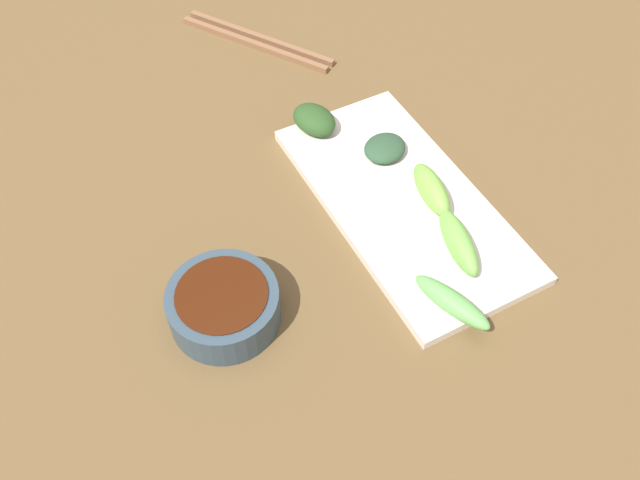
{
  "coord_description": "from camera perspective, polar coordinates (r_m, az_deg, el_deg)",
  "views": [
    {
      "loc": [
        -0.22,
        -0.36,
        0.58
      ],
      "look_at": [
        -0.03,
        0.01,
        0.05
      ],
      "focal_mm": 37.52,
      "sensor_mm": 36.0,
      "label": 1
    }
  ],
  "objects": [
    {
      "name": "sauce_bowl",
      "position": [
        0.64,
        -8.22,
        -5.49
      ],
      "size": [
        0.11,
        0.11,
        0.04
      ],
      "color": "#324652",
      "rests_on": "tabletop"
    },
    {
      "name": "broccoli_leafy_3",
      "position": [
        0.8,
        -0.49,
        10.23
      ],
      "size": [
        0.06,
        0.07,
        0.03
      ],
      "primitive_type": "ellipsoid",
      "rotation": [
        0.0,
        0.0,
        0.29
      ],
      "color": "#294B20",
      "rests_on": "serving_plate"
    },
    {
      "name": "broccoli_stalk_2",
      "position": [
        0.69,
        11.72,
        -0.16
      ],
      "size": [
        0.04,
        0.09,
        0.03
      ],
      "primitive_type": "ellipsoid",
      "rotation": [
        0.0,
        0.0,
        -0.23
      ],
      "color": "#6FB549",
      "rests_on": "serving_plate"
    },
    {
      "name": "broccoli_stalk_0",
      "position": [
        0.73,
        9.48,
        4.28
      ],
      "size": [
        0.04,
        0.08,
        0.03
      ],
      "primitive_type": "ellipsoid",
      "rotation": [
        0.0,
        0.0,
        -0.16
      ],
      "color": "#77B545",
      "rests_on": "serving_plate"
    },
    {
      "name": "tabletop",
      "position": [
        0.71,
        2.44,
        -1.41
      ],
      "size": [
        2.1,
        2.1,
        0.02
      ],
      "primitive_type": "cube",
      "color": "brown",
      "rests_on": "ground"
    },
    {
      "name": "serving_plate",
      "position": [
        0.74,
        7.11,
        3.24
      ],
      "size": [
        0.16,
        0.32,
        0.01
      ],
      "primitive_type": "cube",
      "color": "silver",
      "rests_on": "tabletop"
    },
    {
      "name": "broccoli_stalk_1",
      "position": [
        0.65,
        11.18,
        -5.21
      ],
      "size": [
        0.05,
        0.09,
        0.02
      ],
      "primitive_type": "ellipsoid",
      "rotation": [
        0.0,
        0.0,
        0.33
      ],
      "color": "#63AA54",
      "rests_on": "serving_plate"
    },
    {
      "name": "broccoli_leafy_4",
      "position": [
        0.77,
        5.55,
        7.81
      ],
      "size": [
        0.06,
        0.06,
        0.02
      ],
      "primitive_type": "ellipsoid",
      "rotation": [
        0.0,
        0.0,
        0.32
      ],
      "color": "#2B4B31",
      "rests_on": "serving_plate"
    },
    {
      "name": "chopsticks",
      "position": [
        0.96,
        -5.4,
        16.54
      ],
      "size": [
        0.14,
        0.21,
        0.01
      ],
      "rotation": [
        0.0,
        0.0,
        0.57
      ],
      "color": "brown",
      "rests_on": "tabletop"
    }
  ]
}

